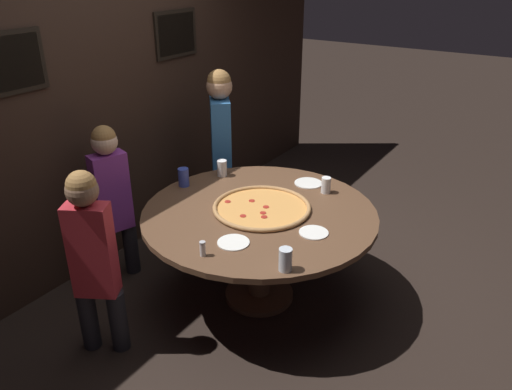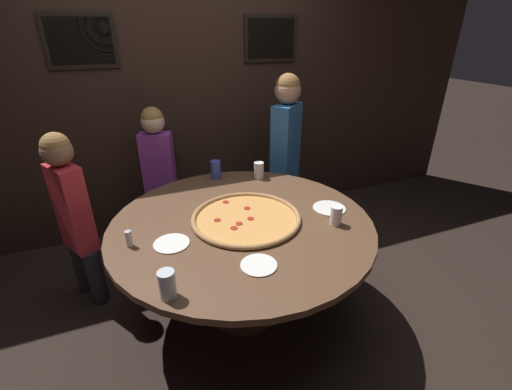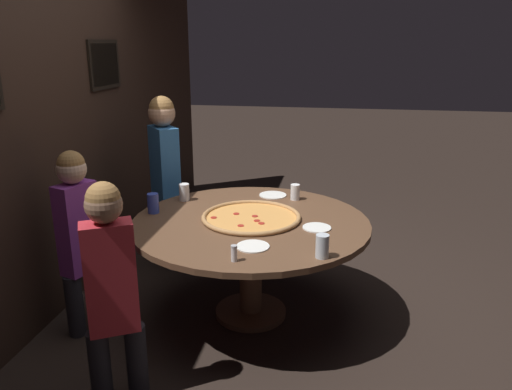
% 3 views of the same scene
% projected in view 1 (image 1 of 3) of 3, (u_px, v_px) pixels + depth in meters
% --- Properties ---
extents(ground_plane, '(24.00, 24.00, 0.00)m').
position_uv_depth(ground_plane, '(259.00, 296.00, 3.84)').
color(ground_plane, black).
extents(back_wall, '(6.40, 0.08, 2.60)m').
position_uv_depth(back_wall, '(109.00, 103.00, 3.99)').
color(back_wall, black).
rests_on(back_wall, ground_plane).
extents(dining_table, '(1.66, 1.66, 0.74)m').
position_uv_depth(dining_table, '(259.00, 226.00, 3.58)').
color(dining_table, brown).
rests_on(dining_table, ground_plane).
extents(giant_pizza, '(0.70, 0.70, 0.03)m').
position_uv_depth(giant_pizza, '(261.00, 207.00, 3.54)').
color(giant_pizza, '#E0994C').
rests_on(giant_pizza, dining_table).
extents(drink_cup_far_left, '(0.07, 0.07, 0.12)m').
position_uv_depth(drink_cup_far_left, '(326.00, 185.00, 3.77)').
color(drink_cup_far_left, white).
rests_on(drink_cup_far_left, dining_table).
extents(drink_cup_near_right, '(0.08, 0.08, 0.13)m').
position_uv_depth(drink_cup_near_right, '(222.00, 168.00, 4.06)').
color(drink_cup_near_right, white).
rests_on(drink_cup_near_right, dining_table).
extents(drink_cup_by_shaker, '(0.08, 0.08, 0.14)m').
position_uv_depth(drink_cup_by_shaker, '(184.00, 177.00, 3.88)').
color(drink_cup_by_shaker, '#384CB7').
rests_on(drink_cup_by_shaker, dining_table).
extents(drink_cup_beside_pizza, '(0.08, 0.08, 0.14)m').
position_uv_depth(drink_cup_beside_pizza, '(285.00, 260.00, 2.83)').
color(drink_cup_beside_pizza, silver).
rests_on(drink_cup_beside_pizza, dining_table).
extents(white_plate_left_side, '(0.20, 0.20, 0.01)m').
position_uv_depth(white_plate_left_side, '(233.00, 242.00, 3.13)').
color(white_plate_left_side, white).
rests_on(white_plate_left_side, dining_table).
extents(white_plate_near_front, '(0.19, 0.19, 0.01)m').
position_uv_depth(white_plate_near_front, '(314.00, 233.00, 3.24)').
color(white_plate_near_front, white).
rests_on(white_plate_near_front, dining_table).
extents(white_plate_right_side, '(0.22, 0.22, 0.01)m').
position_uv_depth(white_plate_right_side, '(308.00, 183.00, 3.95)').
color(white_plate_right_side, white).
rests_on(white_plate_right_side, dining_table).
extents(condiment_shaker, '(0.04, 0.04, 0.10)m').
position_uv_depth(condiment_shaker, '(203.00, 249.00, 2.97)').
color(condiment_shaker, silver).
rests_on(condiment_shaker, dining_table).
extents(diner_far_right, '(0.38, 0.35, 1.51)m').
position_uv_depth(diner_far_right, '(221.00, 143.00, 4.47)').
color(diner_far_right, '#232328').
rests_on(diner_far_right, ground_plane).
extents(diner_centre_back, '(0.26, 0.33, 1.27)m').
position_uv_depth(diner_centre_back, '(93.00, 254.00, 3.04)').
color(diner_centre_back, '#232328').
rests_on(diner_centre_back, ground_plane).
extents(diner_side_left, '(0.34, 0.22, 1.28)m').
position_uv_depth(diner_side_left, '(112.00, 195.00, 3.79)').
color(diner_side_left, '#232328').
rests_on(diner_side_left, ground_plane).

